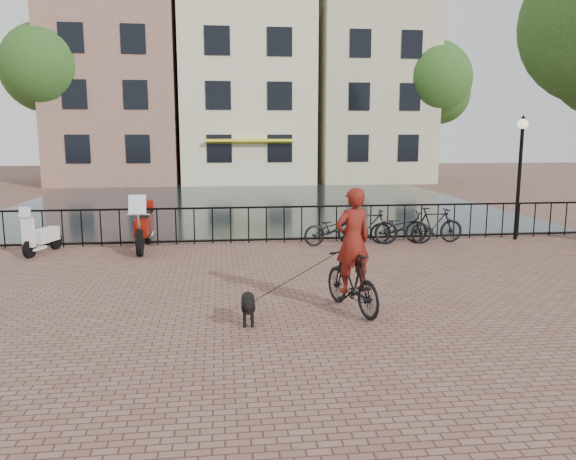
{
  "coord_description": "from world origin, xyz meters",
  "views": [
    {
      "loc": [
        -1.28,
        -7.48,
        3.0
      ],
      "look_at": [
        0.0,
        3.0,
        1.2
      ],
      "focal_mm": 35.0,
      "sensor_mm": 36.0,
      "label": 1
    }
  ],
  "objects": [
    {
      "name": "ground",
      "position": [
        0.0,
        0.0,
        0.0
      ],
      "size": [
        100.0,
        100.0,
        0.0
      ],
      "primitive_type": "plane",
      "color": "brown",
      "rests_on": "ground"
    },
    {
      "name": "canal_water",
      "position": [
        0.0,
        17.3,
        0.0
      ],
      "size": [
        20.0,
        20.0,
        0.0
      ],
      "primitive_type": "plane",
      "color": "black",
      "rests_on": "ground"
    },
    {
      "name": "railing",
      "position": [
        0.0,
        8.0,
        0.5
      ],
      "size": [
        20.0,
        0.05,
        1.02
      ],
      "color": "black",
      "rests_on": "ground"
    },
    {
      "name": "canal_house_left",
      "position": [
        -7.5,
        30.0,
        6.4
      ],
      "size": [
        7.5,
        9.0,
        12.8
      ],
      "color": "#84564D",
      "rests_on": "ground"
    },
    {
      "name": "canal_house_mid",
      "position": [
        0.5,
        30.0,
        5.9
      ],
      "size": [
        8.0,
        9.5,
        11.8
      ],
      "color": "beige",
      "rests_on": "ground"
    },
    {
      "name": "canal_house_right",
      "position": [
        8.5,
        30.0,
        6.65
      ],
      "size": [
        7.0,
        9.0,
        13.3
      ],
      "color": "#B5AE86",
      "rests_on": "ground"
    },
    {
      "name": "tree_far_left",
      "position": [
        -11.0,
        27.0,
        6.73
      ],
      "size": [
        5.04,
        5.04,
        9.27
      ],
      "color": "black",
      "rests_on": "ground"
    },
    {
      "name": "tree_far_right",
      "position": [
        12.0,
        27.0,
        6.35
      ],
      "size": [
        4.76,
        4.76,
        8.76
      ],
      "color": "black",
      "rests_on": "ground"
    },
    {
      "name": "lamp_post",
      "position": [
        7.2,
        7.6,
        2.38
      ],
      "size": [
        0.3,
        0.3,
        3.45
      ],
      "color": "black",
      "rests_on": "ground"
    },
    {
      "name": "cyclist",
      "position": [
        0.93,
        1.61,
        0.94
      ],
      "size": [
        1.01,
        1.89,
        2.49
      ],
      "rotation": [
        0.0,
        0.0,
        3.43
      ],
      "color": "black",
      "rests_on": "ground"
    },
    {
      "name": "dog",
      "position": [
        -0.87,
        1.17,
        0.27
      ],
      "size": [
        0.29,
        0.81,
        0.54
      ],
      "rotation": [
        0.0,
        0.0,
        -0.04
      ],
      "color": "black",
      "rests_on": "ground"
    },
    {
      "name": "motorcycle",
      "position": [
        -3.29,
        7.41,
        0.79
      ],
      "size": [
        0.54,
        2.22,
        1.58
      ],
      "rotation": [
        0.0,
        0.0,
        0.0
      ],
      "color": "maroon",
      "rests_on": "ground"
    },
    {
      "name": "scooter",
      "position": [
        -5.79,
        7.23,
        0.65
      ],
      "size": [
        0.8,
        1.46,
        1.3
      ],
      "rotation": [
        0.0,
        0.0,
        -0.31
      ],
      "color": "white",
      "rests_on": "ground"
    },
    {
      "name": "parked_bike_0",
      "position": [
        1.8,
        7.4,
        0.45
      ],
      "size": [
        1.79,
        0.88,
        0.9
      ],
      "primitive_type": "imported",
      "rotation": [
        0.0,
        0.0,
        1.74
      ],
      "color": "black",
      "rests_on": "ground"
    },
    {
      "name": "parked_bike_1",
      "position": [
        2.75,
        7.4,
        0.5
      ],
      "size": [
        1.71,
        0.71,
        1.0
      ],
      "primitive_type": "imported",
      "rotation": [
        0.0,
        0.0,
        1.43
      ],
      "color": "black",
      "rests_on": "ground"
    },
    {
      "name": "parked_bike_2",
      "position": [
        3.7,
        7.4,
        0.45
      ],
      "size": [
        1.78,
        0.83,
        0.9
      ],
      "primitive_type": "imported",
      "rotation": [
        0.0,
        0.0,
        1.43
      ],
      "color": "black",
      "rests_on": "ground"
    },
    {
      "name": "parked_bike_3",
      "position": [
        4.65,
        7.4,
        0.5
      ],
      "size": [
        1.67,
        0.48,
        1.0
      ],
      "primitive_type": "imported",
      "rotation": [
        0.0,
        0.0,
        1.58
      ],
      "color": "black",
      "rests_on": "ground"
    }
  ]
}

